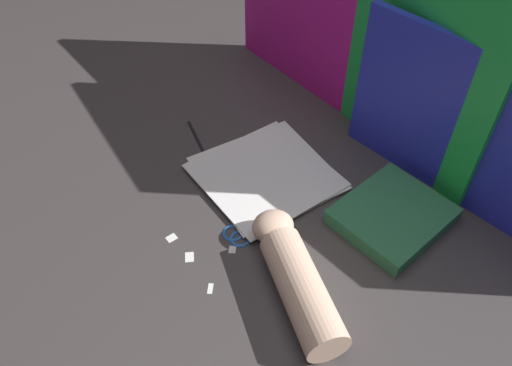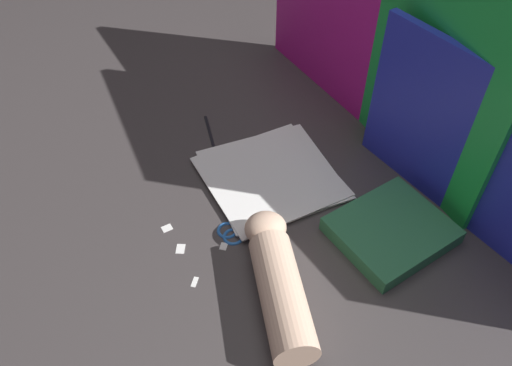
{
  "view_description": "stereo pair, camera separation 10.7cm",
  "coord_description": "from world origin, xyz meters",
  "px_view_note": "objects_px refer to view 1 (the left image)",
  "views": [
    {
      "loc": [
        0.62,
        -0.42,
        0.83
      ],
      "look_at": [
        0.01,
        0.01,
        0.06
      ],
      "focal_mm": 35.0,
      "sensor_mm": 36.0,
      "label": 1
    },
    {
      "loc": [
        0.67,
        -0.33,
        0.83
      ],
      "look_at": [
        0.01,
        0.01,
        0.06
      ],
      "focal_mm": 35.0,
      "sensor_mm": 36.0,
      "label": 2
    }
  ],
  "objects_px": {
    "paper_stack": "(266,174)",
    "book_closed": "(393,215)",
    "scissors": "(247,227)",
    "hand_forearm": "(296,277)"
  },
  "relations": [
    {
      "from": "hand_forearm",
      "to": "paper_stack",
      "type": "bearing_deg",
      "value": 154.05
    },
    {
      "from": "book_closed",
      "to": "scissors",
      "type": "bearing_deg",
      "value": -121.26
    },
    {
      "from": "book_closed",
      "to": "scissors",
      "type": "xyz_separation_m",
      "value": [
        -0.16,
        -0.27,
        -0.01
      ]
    },
    {
      "from": "paper_stack",
      "to": "hand_forearm",
      "type": "relative_size",
      "value": 0.94
    },
    {
      "from": "paper_stack",
      "to": "book_closed",
      "type": "bearing_deg",
      "value": 27.54
    },
    {
      "from": "paper_stack",
      "to": "scissors",
      "type": "height_order",
      "value": "paper_stack"
    },
    {
      "from": "paper_stack",
      "to": "scissors",
      "type": "relative_size",
      "value": 1.87
    },
    {
      "from": "scissors",
      "to": "hand_forearm",
      "type": "bearing_deg",
      "value": -2.81
    },
    {
      "from": "book_closed",
      "to": "hand_forearm",
      "type": "relative_size",
      "value": 0.75
    },
    {
      "from": "hand_forearm",
      "to": "book_closed",
      "type": "bearing_deg",
      "value": 92.97
    }
  ]
}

